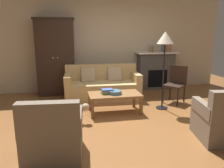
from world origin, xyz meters
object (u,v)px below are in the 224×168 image
at_px(armoire, 56,57).
at_px(mantel_vase_bronze, 151,49).
at_px(mantel_vase_terracotta, 169,48).
at_px(mantel_vase_slate, 162,48).
at_px(coffee_table, 115,96).
at_px(armchair_near_right, 224,122).
at_px(dog, 75,111).
at_px(couch, 102,86).
at_px(floor_lamp, 165,42).
at_px(armchair_near_left, 53,136).
at_px(side_chair_wooden, 176,82).
at_px(book_stack, 107,91).
at_px(fireplace, 156,70).
at_px(fruit_bowl, 115,92).

bearing_deg(armoire, mantel_vase_bronze, 1.24).
bearing_deg(mantel_vase_terracotta, mantel_vase_slate, 180.00).
relative_size(coffee_table, armchair_near_right, 1.24).
bearing_deg(dog, couch, 64.27).
height_order(floor_lamp, dog, floor_lamp).
bearing_deg(armchair_near_left, armchair_near_right, 0.01).
relative_size(armoire, side_chair_wooden, 2.30).
bearing_deg(side_chair_wooden, couch, 158.66).
relative_size(couch, book_stack, 7.26).
relative_size(coffee_table, book_stack, 4.09).
xyz_separation_m(mantel_vase_bronze, mantel_vase_slate, (0.36, 0.00, 0.04)).
distance_m(coffee_table, armchair_near_right, 2.15).
xyz_separation_m(book_stack, dog, (-0.71, -0.49, -0.22)).
distance_m(armchair_near_left, side_chair_wooden, 3.51).
bearing_deg(mantel_vase_bronze, armchair_near_right, -91.15).
relative_size(book_stack, armchair_near_left, 0.31).
height_order(coffee_table, armchair_near_right, armchair_near_right).
distance_m(fireplace, mantel_vase_slate, 0.71).
distance_m(fruit_bowl, book_stack, 0.16).
relative_size(armoire, fruit_bowl, 7.15).
relative_size(book_stack, armchair_near_right, 0.30).
xyz_separation_m(fruit_bowl, mantel_vase_bronze, (1.50, 1.90, 0.76)).
bearing_deg(floor_lamp, armchair_near_left, -144.34).
bearing_deg(fruit_bowl, mantel_vase_bronze, 51.57).
distance_m(coffee_table, fruit_bowl, 0.10).
distance_m(armoire, fruit_bowl, 2.30).
bearing_deg(floor_lamp, mantel_vase_terracotta, 62.38).
bearing_deg(side_chair_wooden, mantel_vase_terracotta, 73.33).
xyz_separation_m(couch, armchair_near_right, (1.53, -2.74, -0.00)).
bearing_deg(armoire, armchair_near_right, -51.61).
height_order(book_stack, mantel_vase_slate, mantel_vase_slate).
bearing_deg(mantel_vase_bronze, mantel_vase_slate, 0.00).
relative_size(armoire, couch, 1.06).
distance_m(coffee_table, armchair_near_left, 2.00).
xyz_separation_m(side_chair_wooden, floor_lamp, (-0.53, -0.41, 0.97)).
xyz_separation_m(fireplace, mantel_vase_slate, (0.18, -0.02, 0.68)).
height_order(couch, armchair_near_left, armchair_near_left).
bearing_deg(book_stack, dog, -145.30).
bearing_deg(fireplace, armoire, -178.49).
xyz_separation_m(fireplace, floor_lamp, (-0.57, -1.83, 0.91)).
bearing_deg(fruit_bowl, floor_lamp, 4.05).
xyz_separation_m(mantel_vase_terracotta, dog, (-2.93, -2.34, -1.00)).
bearing_deg(book_stack, mantel_vase_terracotta, 39.71).
distance_m(book_stack, mantel_vase_bronze, 2.59).
relative_size(armoire, mantel_vase_bronze, 11.26).
bearing_deg(mantel_vase_slate, mantel_vase_terracotta, 0.00).
distance_m(fruit_bowl, side_chair_wooden, 1.72).
relative_size(fruit_bowl, mantel_vase_terracotta, 1.16).
height_order(mantel_vase_slate, armchair_near_right, mantel_vase_slate).
xyz_separation_m(armoire, side_chair_wooden, (2.91, -1.34, -0.53)).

